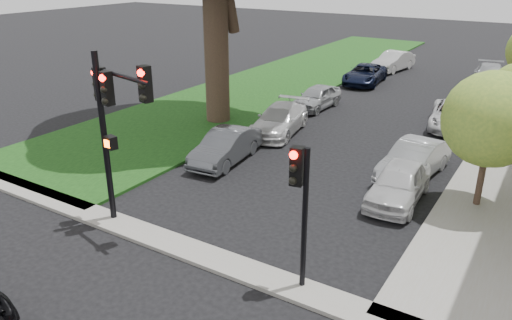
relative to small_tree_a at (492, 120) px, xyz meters
The scene contains 16 objects.
ground 11.85m from the small_tree_a, 122.88° to the right, with size 140.00×140.00×0.00m, color black.
grass_strip 21.17m from the small_tree_a, 136.53° to the left, with size 8.00×44.00×0.12m, color black.
sidewalk_cross 10.29m from the small_tree_a, 129.24° to the right, with size 60.00×1.00×0.12m, color gray.
small_tree_a is the anchor object (origin of this frame).
traffic_signal_main 12.08m from the small_tree_a, 142.43° to the right, with size 2.73×0.79×5.57m.
traffic_signal_secondary 8.06m from the small_tree_a, 113.15° to the right, with size 0.52×0.42×3.93m.
car_parked_0 3.65m from the small_tree_a, 157.98° to the right, with size 1.65×4.10×1.40m, color silver.
car_parked_1 3.90m from the small_tree_a, 150.78° to the left, with size 1.49×4.27×1.41m, color #999BA0.
car_parked_2 9.52m from the small_tree_a, 107.11° to the left, with size 2.14×4.65×1.29m, color silver.
car_parked_3 13.81m from the small_tree_a, 101.19° to the left, with size 1.50×3.73×1.27m, color maroon.
car_parked_4 19.85m from the small_tree_a, 97.54° to the left, with size 2.01×4.93×1.43m, color #999BA0.
car_parked_5 10.21m from the small_tree_a, behind, with size 1.45×4.16×1.37m, color #3F4247.
car_parked_6 10.63m from the small_tree_a, 161.18° to the left, with size 1.92×4.74×1.37m, color silver.
car_parked_7 13.37m from the small_tree_a, 140.61° to the left, with size 1.57×3.91×1.33m, color #999BA0.
car_parked_8 18.81m from the small_tree_a, 122.52° to the left, with size 2.20×4.78×1.33m, color black.
car_parked_9 23.31m from the small_tree_a, 114.79° to the left, with size 1.56×4.46×1.47m, color silver.
Camera 1 is at (7.93, -7.68, 8.01)m, focal length 35.00 mm.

